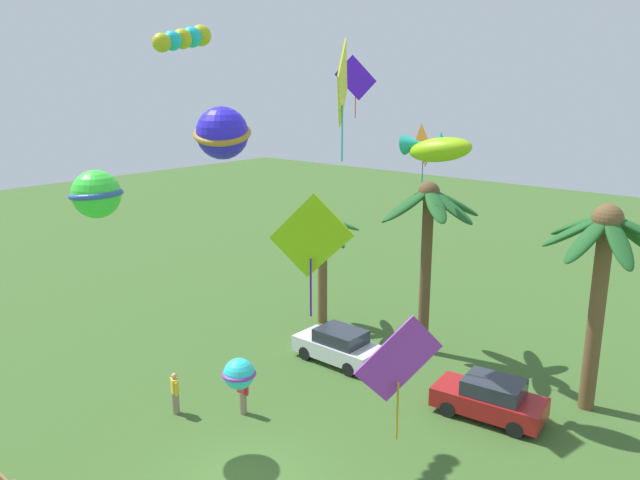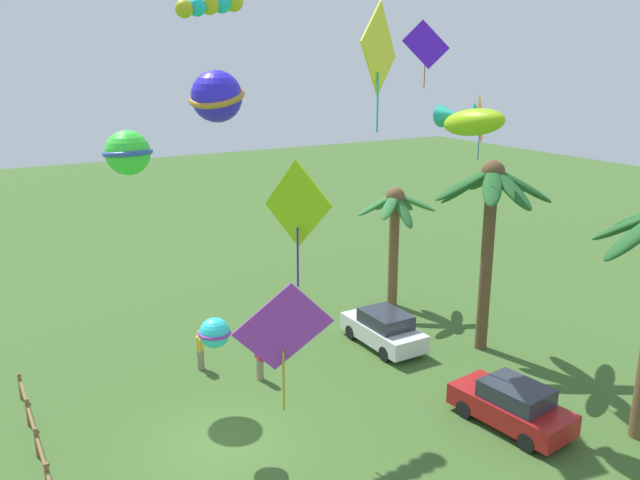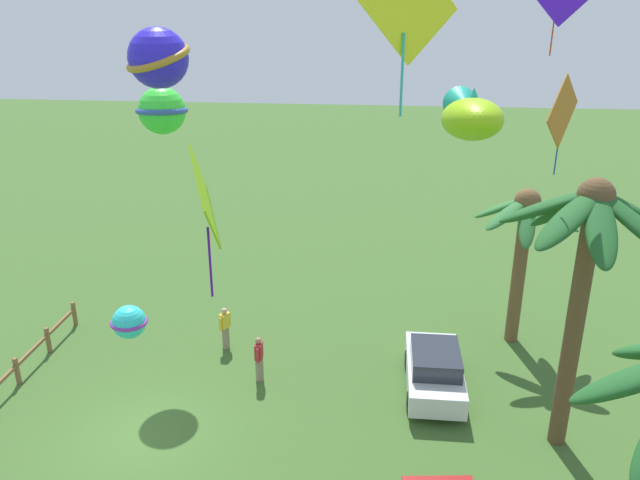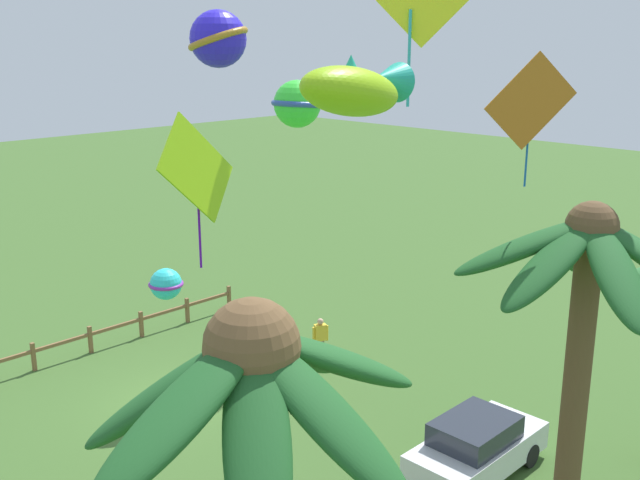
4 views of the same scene
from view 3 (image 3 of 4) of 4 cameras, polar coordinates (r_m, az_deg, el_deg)
The scene contains 13 objects.
ground_plane at distance 19.64m, azimuth -15.82°, elevation -16.67°, with size 120.00×120.00×0.00m, color #3D6028.
palm_tree_0 at distance 17.11m, azimuth 23.01°, elevation -0.42°, with size 4.55×4.58×7.72m.
palm_tree_2 at distance 22.77m, azimuth 17.93°, elevation 0.75°, with size 3.39×3.46×5.77m.
parked_car_1 at distance 20.72m, azimuth 10.28°, elevation -11.41°, with size 3.90×1.75×1.51m.
spectator_0 at distance 22.82m, azimuth -8.55°, elevation -7.85°, with size 0.51×0.37×1.59m.
spectator_1 at distance 20.91m, azimuth -5.52°, elevation -10.62°, with size 0.55×0.26×1.59m.
kite_ball_0 at distance 21.68m, azimuth -14.08°, elevation 11.27°, with size 1.98×1.97×1.55m.
kite_diamond_1 at distance 15.07m, azimuth -10.26°, elevation 3.39°, with size 2.73×0.77×3.89m.
kite_diamond_3 at distance 16.20m, azimuth 7.71°, elevation 20.51°, with size 1.72×2.64×4.33m.
kite_fish_5 at distance 13.35m, azimuth 13.42°, elevation 10.83°, with size 2.75×1.34×1.21m.
kite_ball_7 at distance 17.76m, azimuth -16.86°, elevation -7.09°, with size 1.18×1.18×0.90m.
kite_diamond_8 at distance 15.68m, azimuth 21.03°, elevation 10.69°, with size 1.37×0.99×2.32m.
kite_ball_9 at distance 16.81m, azimuth -14.40°, elevation 15.63°, with size 2.32×2.32×1.51m.
Camera 3 is at (14.24, 6.64, 11.78)m, focal length 35.44 mm.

